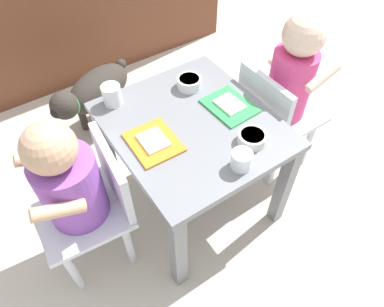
{
  "coord_description": "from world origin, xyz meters",
  "views": [
    {
      "loc": [
        -0.47,
        -0.7,
        1.28
      ],
      "look_at": [
        0.0,
        0.0,
        0.29
      ],
      "focal_mm": 33.13,
      "sensor_mm": 36.0,
      "label": 1
    }
  ],
  "objects_px": {
    "seated_child_right": "(289,82)",
    "dog": "(94,92)",
    "dining_table": "(192,139)",
    "food_tray_left": "(153,142)",
    "veggie_bowl_far": "(189,82)",
    "water_cup_right": "(241,161)",
    "food_tray_right": "(230,106)",
    "water_cup_left": "(112,96)",
    "seated_child_left": "(73,185)",
    "veggie_bowl_near": "(252,138)"
  },
  "relations": [
    {
      "from": "seated_child_right",
      "to": "dog",
      "type": "bearing_deg",
      "value": 130.41
    },
    {
      "from": "dining_table",
      "to": "food_tray_left",
      "type": "distance_m",
      "value": 0.18
    },
    {
      "from": "seated_child_right",
      "to": "veggie_bowl_far",
      "type": "relative_size",
      "value": 8.01
    },
    {
      "from": "water_cup_right",
      "to": "food_tray_right",
      "type": "bearing_deg",
      "value": 59.08
    },
    {
      "from": "water_cup_left",
      "to": "seated_child_left",
      "type": "bearing_deg",
      "value": -136.74
    },
    {
      "from": "food_tray_left",
      "to": "veggie_bowl_far",
      "type": "xyz_separation_m",
      "value": [
        0.25,
        0.17,
        0.02
      ]
    },
    {
      "from": "dog",
      "to": "water_cup_left",
      "type": "relative_size",
      "value": 6.21
    },
    {
      "from": "dog",
      "to": "water_cup_right",
      "type": "relative_size",
      "value": 7.18
    },
    {
      "from": "dog",
      "to": "food_tray_left",
      "type": "distance_m",
      "value": 0.68
    },
    {
      "from": "seated_child_right",
      "to": "food_tray_left",
      "type": "height_order",
      "value": "seated_child_right"
    },
    {
      "from": "seated_child_left",
      "to": "food_tray_left",
      "type": "xyz_separation_m",
      "value": [
        0.27,
        -0.01,
        0.03
      ]
    },
    {
      "from": "water_cup_right",
      "to": "water_cup_left",
      "type": "bearing_deg",
      "value": 111.8
    },
    {
      "from": "water_cup_left",
      "to": "dog",
      "type": "bearing_deg",
      "value": 83.48
    },
    {
      "from": "water_cup_left",
      "to": "veggie_bowl_near",
      "type": "relative_size",
      "value": 0.8
    },
    {
      "from": "seated_child_left",
      "to": "veggie_bowl_near",
      "type": "height_order",
      "value": "seated_child_left"
    },
    {
      "from": "seated_child_right",
      "to": "dog",
      "type": "xyz_separation_m",
      "value": [
        -0.55,
        0.65,
        -0.24
      ]
    },
    {
      "from": "dining_table",
      "to": "food_tray_right",
      "type": "bearing_deg",
      "value": -2.91
    },
    {
      "from": "seated_child_left",
      "to": "food_tray_left",
      "type": "distance_m",
      "value": 0.27
    },
    {
      "from": "food_tray_right",
      "to": "water_cup_right",
      "type": "xyz_separation_m",
      "value": [
        -0.14,
        -0.23,
        0.02
      ]
    },
    {
      "from": "dining_table",
      "to": "water_cup_right",
      "type": "bearing_deg",
      "value": -86.15
    },
    {
      "from": "food_tray_right",
      "to": "water_cup_right",
      "type": "relative_size",
      "value": 2.89
    },
    {
      "from": "dog",
      "to": "water_cup_left",
      "type": "distance_m",
      "value": 0.48
    },
    {
      "from": "veggie_bowl_far",
      "to": "food_tray_right",
      "type": "bearing_deg",
      "value": -71.68
    },
    {
      "from": "veggie_bowl_near",
      "to": "veggie_bowl_far",
      "type": "height_order",
      "value": "veggie_bowl_far"
    },
    {
      "from": "dining_table",
      "to": "veggie_bowl_near",
      "type": "height_order",
      "value": "veggie_bowl_near"
    },
    {
      "from": "seated_child_right",
      "to": "water_cup_left",
      "type": "height_order",
      "value": "seated_child_right"
    },
    {
      "from": "food_tray_right",
      "to": "dog",
      "type": "bearing_deg",
      "value": 113.84
    },
    {
      "from": "veggie_bowl_far",
      "to": "dining_table",
      "type": "bearing_deg",
      "value": -121.0
    },
    {
      "from": "food_tray_right",
      "to": "water_cup_right",
      "type": "bearing_deg",
      "value": -120.92
    },
    {
      "from": "dining_table",
      "to": "dog",
      "type": "bearing_deg",
      "value": 101.57
    },
    {
      "from": "veggie_bowl_far",
      "to": "seated_child_left",
      "type": "bearing_deg",
      "value": -162.92
    },
    {
      "from": "dog",
      "to": "food_tray_right",
      "type": "bearing_deg",
      "value": -66.16
    },
    {
      "from": "water_cup_left",
      "to": "veggie_bowl_near",
      "type": "height_order",
      "value": "water_cup_left"
    },
    {
      "from": "water_cup_right",
      "to": "seated_child_left",
      "type": "bearing_deg",
      "value": 151.79
    },
    {
      "from": "seated_child_right",
      "to": "veggie_bowl_near",
      "type": "height_order",
      "value": "seated_child_right"
    },
    {
      "from": "dining_table",
      "to": "veggie_bowl_near",
      "type": "bearing_deg",
      "value": -58.64
    },
    {
      "from": "dining_table",
      "to": "dog",
      "type": "relative_size",
      "value": 1.29
    },
    {
      "from": "dining_table",
      "to": "seated_child_right",
      "type": "xyz_separation_m",
      "value": [
        0.42,
        -0.02,
        0.08
      ]
    },
    {
      "from": "water_cup_left",
      "to": "dining_table",
      "type": "bearing_deg",
      "value": -53.85
    },
    {
      "from": "seated_child_left",
      "to": "seated_child_right",
      "type": "xyz_separation_m",
      "value": [
        0.85,
        -0.02,
        0.02
      ]
    },
    {
      "from": "water_cup_right",
      "to": "seated_child_right",
      "type": "bearing_deg",
      "value": 27.67
    },
    {
      "from": "dining_table",
      "to": "water_cup_left",
      "type": "relative_size",
      "value": 8.03
    },
    {
      "from": "dining_table",
      "to": "food_tray_right",
      "type": "distance_m",
      "value": 0.18
    },
    {
      "from": "food_tray_left",
      "to": "veggie_bowl_far",
      "type": "relative_size",
      "value": 1.96
    },
    {
      "from": "seated_child_left",
      "to": "dog",
      "type": "height_order",
      "value": "seated_child_left"
    },
    {
      "from": "dining_table",
      "to": "water_cup_left",
      "type": "height_order",
      "value": "water_cup_left"
    },
    {
      "from": "seated_child_left",
      "to": "dog",
      "type": "xyz_separation_m",
      "value": [
        0.3,
        0.63,
        -0.21
      ]
    },
    {
      "from": "veggie_bowl_far",
      "to": "food_tray_left",
      "type": "bearing_deg",
      "value": -145.91
    },
    {
      "from": "seated_child_left",
      "to": "water_cup_left",
      "type": "distance_m",
      "value": 0.35
    },
    {
      "from": "water_cup_right",
      "to": "veggie_bowl_far",
      "type": "xyz_separation_m",
      "value": [
        0.08,
        0.4,
        -0.0
      ]
    }
  ]
}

